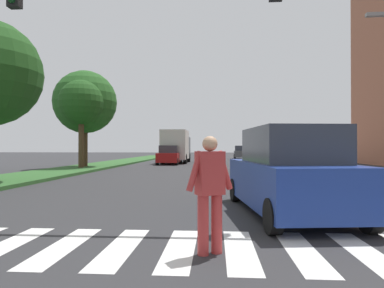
% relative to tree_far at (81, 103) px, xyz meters
% --- Properties ---
extents(ground_plane, '(140.00, 140.00, 0.00)m').
position_rel_tree_far_xyz_m(ground_plane, '(8.52, 4.61, -4.51)').
color(ground_plane, '#2D2D30').
extents(crosswalk, '(7.65, 2.20, 0.01)m').
position_rel_tree_far_xyz_m(crosswalk, '(8.52, -17.46, -4.51)').
color(crosswalk, silver).
rests_on(crosswalk, ground_plane).
extents(median_strip, '(3.47, 64.00, 0.15)m').
position_rel_tree_far_xyz_m(median_strip, '(-0.14, 2.61, -4.44)').
color(median_strip, '#2D5B28').
rests_on(median_strip, ground_plane).
extents(tree_far, '(3.02, 3.02, 5.92)m').
position_rel_tree_far_xyz_m(tree_far, '(0.00, 0.00, 0.00)').
color(tree_far, '#4C3823').
rests_on(tree_far, median_strip).
extents(tree_distant, '(4.47, 4.47, 6.85)m').
position_rel_tree_far_xyz_m(tree_distant, '(-0.29, 1.44, 0.24)').
color(tree_distant, '#4C3823').
rests_on(tree_distant, median_strip).
extents(sidewalk_right, '(3.00, 64.00, 0.15)m').
position_rel_tree_far_xyz_m(sidewalk_right, '(17.34, 2.61, -4.44)').
color(sidewalk_right, '#9E9991').
rests_on(sidewalk_right, ground_plane).
extents(traffic_light_gantry, '(10.75, 0.30, 6.00)m').
position_rel_tree_far_xyz_m(traffic_light_gantry, '(4.58, -15.13, -0.08)').
color(traffic_light_gantry, gold).
rests_on(traffic_light_gantry, median_strip).
extents(pedestrian_performer, '(0.69, 0.44, 1.69)m').
position_rel_tree_far_xyz_m(pedestrian_performer, '(8.98, -17.68, -3.58)').
color(pedestrian_performer, '#B23333').
rests_on(pedestrian_performer, ground_plane).
extents(suv_crossing, '(2.47, 4.80, 1.97)m').
position_rel_tree_far_xyz_m(suv_crossing, '(10.71, -14.65, -3.58)').
color(suv_crossing, navy).
rests_on(suv_crossing, ground_plane).
extents(sedan_midblock, '(1.89, 4.35, 1.67)m').
position_rel_tree_far_xyz_m(sedan_midblock, '(4.97, 7.69, -3.74)').
color(sedan_midblock, maroon).
rests_on(sedan_midblock, ground_plane).
extents(sedan_distant, '(1.96, 4.22, 1.72)m').
position_rel_tree_far_xyz_m(sedan_distant, '(12.38, 22.98, -3.72)').
color(sedan_distant, '#474C51').
rests_on(sedan_distant, ground_plane).
extents(truck_box_delivery, '(2.40, 6.20, 3.10)m').
position_rel_tree_far_xyz_m(truck_box_delivery, '(5.23, 10.52, -2.88)').
color(truck_box_delivery, '#474C51').
rests_on(truck_box_delivery, ground_plane).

